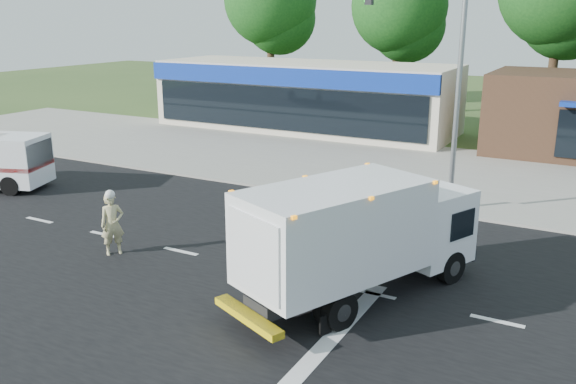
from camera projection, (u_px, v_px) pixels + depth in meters
name	position (u px, v px, depth m)	size (l,w,h in m)	color
ground	(269.00, 271.00, 16.57)	(120.00, 120.00, 0.00)	#385123
road_asphalt	(269.00, 271.00, 16.57)	(60.00, 14.00, 0.02)	black
sidewalk	(375.00, 194.00, 23.48)	(60.00, 2.40, 0.12)	gray
parking_apron	(419.00, 165.00, 28.40)	(60.00, 9.00, 0.02)	gray
lane_markings	(289.00, 301.00, 14.81)	(55.20, 7.00, 0.01)	silver
ems_box_truck	(358.00, 232.00, 14.55)	(4.64, 7.02, 3.00)	black
emergency_worker	(112.00, 223.00, 17.51)	(0.75, 0.80, 1.94)	tan
retail_strip_mall	(305.00, 96.00, 36.96)	(18.00, 6.20, 4.00)	beige
traffic_signal_pole	(441.00, 70.00, 20.55)	(3.51, 0.25, 8.00)	gray
background_trees	(478.00, 4.00, 38.71)	(36.77, 7.39, 12.10)	#332114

